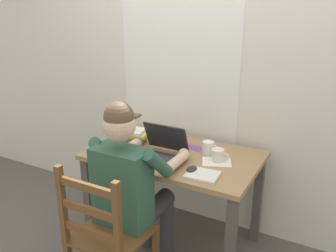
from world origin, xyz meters
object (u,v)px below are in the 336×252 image
at_px(computer_mouse, 192,169).
at_px(landscape_photo_print, 195,148).
at_px(coffee_mug_white, 208,148).
at_px(wooden_chair, 107,237).
at_px(coffee_mug_spare, 218,155).
at_px(book_stack_main, 134,136).
at_px(coffee_mug_dark, 122,147).
at_px(desk, 174,167).
at_px(laptop, 160,150).
at_px(seated_person, 132,183).

relative_size(computer_mouse, landscape_photo_print, 0.77).
xyz_separation_m(coffee_mug_white, landscape_photo_print, (-0.13, 0.06, -0.05)).
relative_size(wooden_chair, coffee_mug_spare, 7.68).
distance_m(coffee_mug_spare, book_stack_main, 0.69).
xyz_separation_m(coffee_mug_dark, coffee_mug_spare, (0.66, 0.19, 0.00)).
bearing_deg(desk, coffee_mug_white, 24.60).
xyz_separation_m(laptop, computer_mouse, (0.29, -0.10, -0.03)).
relative_size(laptop, coffee_mug_dark, 2.88).
relative_size(seated_person, wooden_chair, 1.32).
bearing_deg(laptop, landscape_photo_print, 61.44).
relative_size(laptop, computer_mouse, 3.30).
bearing_deg(seated_person, wooden_chair, -90.00).
height_order(wooden_chair, laptop, laptop).
height_order(coffee_mug_white, book_stack_main, book_stack_main).
xyz_separation_m(laptop, landscape_photo_print, (0.15, 0.27, -0.05)).
bearing_deg(book_stack_main, desk, -4.84).
height_order(wooden_chair, coffee_mug_dark, wooden_chair).
height_order(seated_person, coffee_mug_white, seated_person).
xyz_separation_m(desk, seated_person, (-0.07, -0.44, 0.06)).
bearing_deg(coffee_mug_dark, coffee_mug_spare, 16.28).
bearing_deg(laptop, coffee_mug_dark, -166.87).
bearing_deg(coffee_mug_white, book_stack_main, -173.08).
bearing_deg(computer_mouse, wooden_chair, -121.00).
height_order(wooden_chair, coffee_mug_spare, wooden_chair).
bearing_deg(laptop, book_stack_main, 155.58).
bearing_deg(wooden_chair, computer_mouse, 59.00).
bearing_deg(computer_mouse, coffee_mug_spare, 67.67).
bearing_deg(computer_mouse, book_stack_main, 158.47).
bearing_deg(coffee_mug_spare, coffee_mug_white, 141.66).
distance_m(desk, seated_person, 0.45).
relative_size(coffee_mug_white, coffee_mug_dark, 1.03).
height_order(desk, laptop, laptop).
relative_size(desk, book_stack_main, 5.65).
relative_size(coffee_mug_white, landscape_photo_print, 0.91).
distance_m(desk, wooden_chair, 0.74).
relative_size(desk, wooden_chair, 1.27).
xyz_separation_m(coffee_mug_dark, landscape_photo_print, (0.42, 0.33, -0.04)).
bearing_deg(desk, computer_mouse, -41.09).
height_order(laptop, computer_mouse, laptop).
xyz_separation_m(desk, coffee_mug_dark, (-0.33, -0.17, 0.15)).
height_order(computer_mouse, coffee_mug_spare, coffee_mug_spare).
bearing_deg(landscape_photo_print, computer_mouse, -61.59).
relative_size(coffee_mug_dark, coffee_mug_spare, 0.92).
distance_m(coffee_mug_white, landscape_photo_print, 0.15).
height_order(coffee_mug_white, landscape_photo_print, coffee_mug_white).
height_order(desk, seated_person, seated_person).
bearing_deg(wooden_chair, laptop, 88.39).
xyz_separation_m(desk, laptop, (-0.05, -0.11, 0.16)).
xyz_separation_m(wooden_chair, landscape_photo_print, (0.16, 0.88, 0.28)).
distance_m(wooden_chair, coffee_mug_spare, 0.90).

